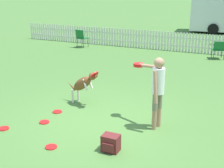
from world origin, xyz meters
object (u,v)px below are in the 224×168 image
folding_chair_blue_left (219,48)px  frisbee_near_handler (44,122)px  frisbee_far_scatter (4,128)px  equipment_trailer (223,12)px  frisbee_near_dog (57,112)px  leaping_dog (83,83)px  frisbee_midfield (51,147)px  backpack_on_grass (111,143)px  handler_person (157,84)px  folding_chair_center (81,37)px

folding_chair_blue_left → frisbee_near_handler: bearing=51.6°
frisbee_far_scatter → equipment_trailer: (3.11, 16.85, 1.34)m
frisbee_near_dog → equipment_trailer: bearing=80.8°
folding_chair_blue_left → frisbee_far_scatter: bearing=49.4°
frisbee_near_dog → frisbee_far_scatter: same height
leaping_dog → frisbee_near_handler: 1.56m
frisbee_midfield → folding_chair_blue_left: 9.56m
frisbee_midfield → frisbee_far_scatter: (-1.48, 0.26, 0.00)m
frisbee_near_dog → frisbee_far_scatter: size_ratio=1.00×
frisbee_near_handler → folding_chair_blue_left: size_ratio=0.30×
frisbee_midfield → equipment_trailer: (1.63, 17.11, 1.34)m
frisbee_near_handler → frisbee_near_dog: same height
frisbee_midfield → backpack_on_grass: 1.23m
frisbee_near_handler → frisbee_midfield: bearing=-48.0°
handler_person → folding_chair_blue_left: bearing=10.0°
frisbee_far_scatter → equipment_trailer: bearing=79.5°
backpack_on_grass → folding_chair_center: folding_chair_center is taller
handler_person → backpack_on_grass: 1.72m
leaping_dog → frisbee_far_scatter: (-0.95, -2.08, -0.60)m
equipment_trailer → handler_person: bearing=-94.1°
handler_person → backpack_on_grass: handler_person is taller
handler_person → folding_chair_blue_left: handler_person is taller
folding_chair_blue_left → folding_chair_center: 6.66m
frisbee_midfield → folding_chair_center: bearing=115.8°
handler_person → frisbee_near_dog: size_ratio=6.88×
leaping_dog → frisbee_near_dog: 1.03m
frisbee_near_handler → frisbee_near_dog: bearing=95.6°
handler_person → leaping_dog: (-2.18, 0.56, -0.43)m
frisbee_near_handler → folding_chair_center: 8.93m
frisbee_near_dog → backpack_on_grass: (2.06, -1.20, 0.16)m
frisbee_near_dog → folding_chair_center: 8.31m
folding_chair_blue_left → equipment_trailer: equipment_trailer is taller
frisbee_near_handler → frisbee_midfield: size_ratio=1.00×
frisbee_far_scatter → folding_chair_center: folding_chair_center is taller
frisbee_near_dog → folding_chair_center: folding_chair_center is taller
frisbee_near_dog → equipment_trailer: size_ratio=0.05×
frisbee_far_scatter → frisbee_near_handler: bearing=45.7°
leaping_dog → frisbee_far_scatter: leaping_dog is taller
frisbee_midfield → folding_chair_blue_left: folding_chair_blue_left is taller
frisbee_far_scatter → backpack_on_grass: backpack_on_grass is taller
handler_person → folding_chair_center: (-6.05, 7.32, -0.50)m
leaping_dog → backpack_on_grass: leaping_dog is taller
handler_person → frisbee_near_handler: (-2.49, -0.85, -1.03)m
frisbee_midfield → frisbee_far_scatter: size_ratio=1.00×
frisbee_far_scatter → folding_chair_blue_left: bearing=67.5°
frisbee_far_scatter → folding_chair_blue_left: (3.74, 9.02, 0.47)m
frisbee_near_handler → frisbee_midfield: same height
handler_person → folding_chair_blue_left: size_ratio=2.06×
leaping_dog → folding_chair_center: leaping_dog is taller
backpack_on_grass → equipment_trailer: (0.47, 16.74, 1.18)m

